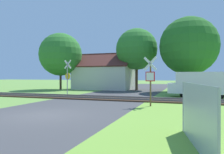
{
  "coord_description": "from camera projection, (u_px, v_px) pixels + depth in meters",
  "views": [
    {
      "loc": [
        6.53,
        -8.84,
        1.91
      ],
      "look_at": [
        0.5,
        8.88,
        1.8
      ],
      "focal_mm": 35.0,
      "sensor_mm": 36.0,
      "label": 1
    }
  ],
  "objects": [
    {
      "name": "road_asphalt",
      "position": [
        65.0,
        109.0,
        12.38
      ],
      "size": [
        7.44,
        80.0,
        0.01
      ],
      "primitive_type": "cube",
      "color": "#424244",
      "rests_on": "ground"
    },
    {
      "name": "tree_left",
      "position": [
        61.0,
        54.0,
        30.17
      ],
      "size": [
        5.9,
        5.9,
        7.8
      ],
      "color": "#513823",
      "rests_on": "ground"
    },
    {
      "name": "house",
      "position": [
        104.0,
        77.0,
        30.95
      ],
      "size": [
        8.18,
        5.73,
        5.11
      ],
      "rotation": [
        0.0,
        0.0,
        -0.01
      ],
      "color": "beige",
      "rests_on": "ground"
    },
    {
      "name": "fence_panel",
      "position": [
        196.0,
        116.0,
        5.74
      ],
      "size": [
        0.72,
        3.55,
        1.7
      ],
      "rotation": [
        0.0,
        0.0,
        1.76
      ],
      "color": "#9E9EA5",
      "rests_on": "ground"
    },
    {
      "name": "grass_verge",
      "position": [
        193.0,
        140.0,
        6.43
      ],
      "size": [
        6.0,
        20.0,
        0.01
      ],
      "primitive_type": "cube",
      "color": "#75A83B",
      "rests_on": "ground"
    },
    {
      "name": "rail_track",
      "position": [
        102.0,
        98.0,
        17.95
      ],
      "size": [
        60.0,
        2.6,
        0.22
      ],
      "color": "#422D1E",
      "rests_on": "ground"
    },
    {
      "name": "crossing_sign_far",
      "position": [
        68.0,
        75.0,
        21.2
      ],
      "size": [
        0.86,
        0.21,
        3.45
      ],
      "rotation": [
        0.0,
        0.0,
        -0.2
      ],
      "color": "#9E9EA5",
      "rests_on": "ground"
    },
    {
      "name": "tree_right",
      "position": [
        189.0,
        46.0,
        25.52
      ],
      "size": [
        6.79,
        6.79,
        8.8
      ],
      "color": "#513823",
      "rests_on": "ground"
    },
    {
      "name": "tree_center",
      "position": [
        137.0,
        49.0,
        28.89
      ],
      "size": [
        5.48,
        5.48,
        8.18
      ],
      "color": "#513823",
      "rests_on": "ground"
    },
    {
      "name": "stop_sign_near",
      "position": [
        150.0,
        78.0,
        13.59
      ],
      "size": [
        0.86,
        0.22,
        3.11
      ],
      "rotation": [
        0.0,
        0.0,
        2.93
      ],
      "color": "brown",
      "rests_on": "ground"
    },
    {
      "name": "ground_plane",
      "position": [
        43.0,
        115.0,
        10.49
      ],
      "size": [
        160.0,
        160.0,
        0.0
      ],
      "primitive_type": "plane",
      "color": "#6B9942"
    },
    {
      "name": "mail_truck",
      "position": [
        199.0,
        83.0,
        19.25
      ],
      "size": [
        4.99,
        2.13,
        2.24
      ],
      "rotation": [
        0.0,
        0.0,
        1.52
      ],
      "color": "white",
      "rests_on": "ground"
    }
  ]
}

